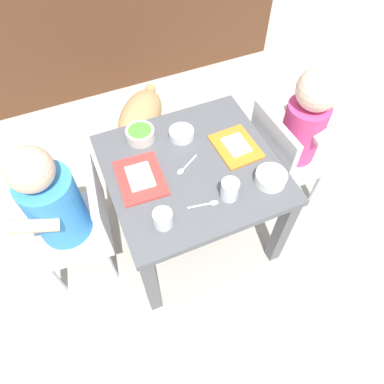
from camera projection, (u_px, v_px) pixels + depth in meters
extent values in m
plane|color=#B2ADA3|center=(192.00, 229.00, 1.53)|extent=(7.00, 7.00, 0.00)
cube|color=#515459|center=(192.00, 169.00, 1.19)|extent=(0.57, 0.55, 0.03)
cube|color=#515459|center=(151.00, 284.00, 1.18)|extent=(0.04, 0.04, 0.40)
cube|color=#515459|center=(282.00, 231.00, 1.30)|extent=(0.04, 0.04, 0.40)
cube|color=#515459|center=(111.00, 178.00, 1.44)|extent=(0.04, 0.04, 0.40)
cube|color=#515459|center=(224.00, 142.00, 1.56)|extent=(0.04, 0.04, 0.40)
cube|color=silver|center=(69.00, 229.00, 1.23)|extent=(0.31, 0.31, 0.02)
cube|color=silver|center=(98.00, 202.00, 1.15)|extent=(0.06, 0.27, 0.22)
cylinder|color=#388CD8|center=(56.00, 207.00, 1.12)|extent=(0.17, 0.17, 0.27)
sphere|color=beige|center=(29.00, 170.00, 0.96)|extent=(0.13, 0.13, 0.13)
cylinder|color=silver|center=(51.00, 231.00, 1.38)|extent=(0.03, 0.03, 0.26)
cylinder|color=silver|center=(54.00, 278.00, 1.27)|extent=(0.03, 0.03, 0.26)
cylinder|color=silver|center=(102.00, 218.00, 1.41)|extent=(0.03, 0.03, 0.26)
cylinder|color=silver|center=(109.00, 263.00, 1.30)|extent=(0.03, 0.03, 0.26)
cylinder|color=beige|center=(31.00, 175.00, 1.11)|extent=(0.15, 0.06, 0.09)
cylinder|color=beige|center=(33.00, 226.00, 1.00)|extent=(0.15, 0.06, 0.09)
cube|color=silver|center=(293.00, 154.00, 1.43)|extent=(0.29, 0.29, 0.02)
cube|color=silver|center=(272.00, 144.00, 1.30)|extent=(0.03, 0.27, 0.22)
cylinder|color=#D83F7F|center=(302.00, 131.00, 1.32)|extent=(0.15, 0.15, 0.24)
sphere|color=beige|center=(319.00, 89.00, 1.17)|extent=(0.15, 0.15, 0.15)
cylinder|color=silver|center=(319.00, 184.00, 1.51)|extent=(0.03, 0.03, 0.26)
cylinder|color=silver|center=(292.00, 152.00, 1.62)|extent=(0.03, 0.03, 0.26)
cylinder|color=silver|center=(279.00, 200.00, 1.47)|extent=(0.03, 0.03, 0.26)
cylinder|color=silver|center=(254.00, 167.00, 1.57)|extent=(0.03, 0.03, 0.26)
cylinder|color=beige|center=(332.00, 131.00, 1.24)|extent=(0.15, 0.05, 0.09)
cylinder|color=beige|center=(303.00, 101.00, 1.33)|extent=(0.15, 0.05, 0.09)
ellipsoid|color=tan|center=(140.00, 117.00, 1.64)|extent=(0.35, 0.38, 0.16)
sphere|color=tan|center=(125.00, 140.00, 1.50)|extent=(0.11, 0.11, 0.11)
sphere|color=black|center=(121.00, 147.00, 1.48)|extent=(0.05, 0.05, 0.05)
torus|color=green|center=(128.00, 137.00, 1.52)|extent=(0.09, 0.08, 0.10)
sphere|color=tan|center=(150.00, 89.00, 1.70)|extent=(0.05, 0.05, 0.05)
cylinder|color=tan|center=(127.00, 149.00, 1.71)|extent=(0.04, 0.04, 0.14)
cylinder|color=tan|center=(148.00, 153.00, 1.69)|extent=(0.04, 0.04, 0.14)
cylinder|color=tan|center=(140.00, 123.00, 1.81)|extent=(0.04, 0.04, 0.14)
cylinder|color=tan|center=(160.00, 127.00, 1.79)|extent=(0.04, 0.04, 0.14)
cube|color=red|center=(140.00, 178.00, 1.15)|extent=(0.16, 0.20, 0.01)
cube|color=white|center=(140.00, 176.00, 1.14)|extent=(0.09, 0.11, 0.01)
cube|color=orange|center=(236.00, 147.00, 1.23)|extent=(0.14, 0.18, 0.01)
cube|color=white|center=(236.00, 145.00, 1.22)|extent=(0.08, 0.10, 0.01)
cylinder|color=white|center=(163.00, 219.00, 1.03)|extent=(0.06, 0.06, 0.06)
cylinder|color=silver|center=(163.00, 220.00, 1.04)|extent=(0.05, 0.05, 0.04)
cylinder|color=white|center=(230.00, 190.00, 1.09)|extent=(0.06, 0.06, 0.07)
cylinder|color=silver|center=(229.00, 192.00, 1.10)|extent=(0.05, 0.05, 0.04)
cylinder|color=white|center=(182.00, 134.00, 1.25)|extent=(0.09, 0.09, 0.03)
cylinder|color=gold|center=(181.00, 131.00, 1.24)|extent=(0.07, 0.07, 0.01)
cylinder|color=silver|center=(140.00, 134.00, 1.24)|extent=(0.10, 0.10, 0.04)
cylinder|color=#4C8C33|center=(140.00, 131.00, 1.23)|extent=(0.08, 0.08, 0.01)
cylinder|color=white|center=(271.00, 178.00, 1.13)|extent=(0.10, 0.10, 0.04)
cylinder|color=#D84C33|center=(272.00, 175.00, 1.12)|extent=(0.08, 0.08, 0.01)
cylinder|color=silver|center=(199.00, 206.00, 1.09)|extent=(0.08, 0.02, 0.01)
ellipsoid|color=silver|center=(214.00, 203.00, 1.10)|extent=(0.03, 0.02, 0.01)
cylinder|color=silver|center=(189.00, 163.00, 1.19)|extent=(0.07, 0.05, 0.01)
ellipsoid|color=silver|center=(180.00, 172.00, 1.17)|extent=(0.03, 0.03, 0.01)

